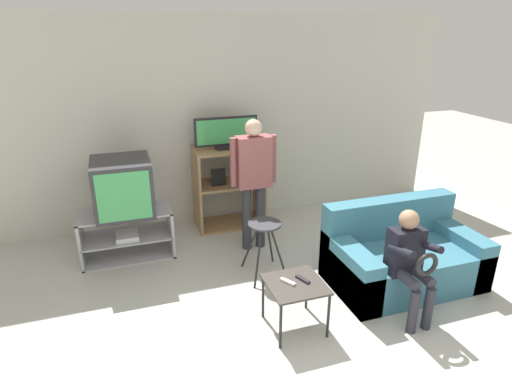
% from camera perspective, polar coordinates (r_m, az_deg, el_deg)
% --- Properties ---
extents(wall_back, '(6.40, 0.06, 2.60)m').
position_cam_1_polar(wall_back, '(5.54, -5.55, 9.21)').
color(wall_back, beige).
rests_on(wall_back, ground_plane).
extents(tv_stand, '(1.00, 0.50, 0.54)m').
position_cam_1_polar(tv_stand, '(5.02, -16.81, -5.41)').
color(tv_stand, '#A8A8AD').
rests_on(tv_stand, ground_plane).
extents(television_main, '(0.61, 0.64, 0.59)m').
position_cam_1_polar(television_main, '(4.78, -17.35, 0.69)').
color(television_main, '#2D2D33').
rests_on(television_main, tv_stand).
extents(media_shelf, '(0.86, 0.49, 1.04)m').
position_cam_1_polar(media_shelf, '(5.47, -3.64, 0.73)').
color(media_shelf, '#9E7A51').
rests_on(media_shelf, ground_plane).
extents(television_flat, '(0.78, 0.20, 0.39)m').
position_cam_1_polar(television_flat, '(5.27, -3.99, 7.77)').
color(television_flat, black).
rests_on(television_flat, media_shelf).
extents(folding_stool, '(0.38, 0.46, 0.60)m').
position_cam_1_polar(folding_stool, '(4.36, 1.14, -5.48)').
color(folding_stool, black).
rests_on(folding_stool, ground_plane).
extents(snack_table, '(0.47, 0.47, 0.44)m').
position_cam_1_polar(snack_table, '(3.68, 5.26, -12.69)').
color(snack_table, '#38332D').
rests_on(snack_table, ground_plane).
extents(remote_control_black, '(0.09, 0.15, 0.02)m').
position_cam_1_polar(remote_control_black, '(3.69, 6.24, -11.48)').
color(remote_control_black, '#232328').
rests_on(remote_control_black, snack_table).
extents(remote_control_white, '(0.10, 0.14, 0.02)m').
position_cam_1_polar(remote_control_white, '(3.64, 4.25, -11.84)').
color(remote_control_white, silver).
rests_on(remote_control_white, snack_table).
extents(couch, '(1.46, 0.84, 0.80)m').
position_cam_1_polar(couch, '(4.59, 18.84, -8.19)').
color(couch, teal).
rests_on(couch, ground_plane).
extents(person_standing_adult, '(0.53, 0.20, 1.52)m').
position_cam_1_polar(person_standing_adult, '(4.75, -0.33, 2.52)').
color(person_standing_adult, '#2D2D33').
rests_on(person_standing_adult, ground_plane).
extents(person_seated_child, '(0.33, 0.43, 0.99)m').
position_cam_1_polar(person_seated_child, '(3.93, 19.81, -8.27)').
color(person_seated_child, '#2D2D38').
rests_on(person_seated_child, ground_plane).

